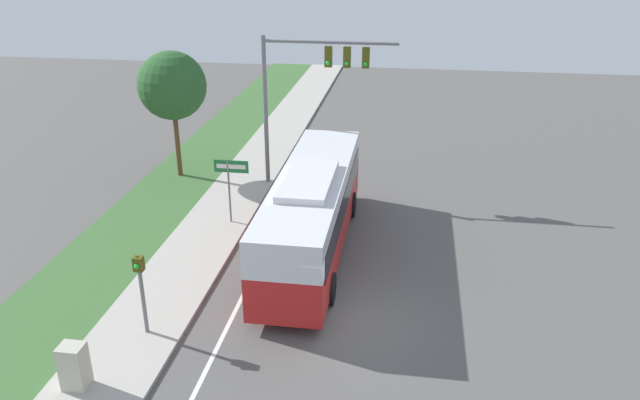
% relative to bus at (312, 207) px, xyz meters
% --- Properties ---
extents(ground_plane, '(80.00, 80.00, 0.00)m').
position_rel_bus_xyz_m(ground_plane, '(1.79, -4.33, -1.84)').
color(ground_plane, '#565451').
extents(sidewalk, '(2.80, 80.00, 0.12)m').
position_rel_bus_xyz_m(sidewalk, '(-4.41, -4.33, -1.78)').
color(sidewalk, '#ADA89E').
rests_on(sidewalk, ground_plane).
extents(grass_verge, '(3.60, 80.00, 0.10)m').
position_rel_bus_xyz_m(grass_verge, '(-7.61, -4.33, -1.79)').
color(grass_verge, '#3D6633').
rests_on(grass_verge, ground_plane).
extents(lane_divider_near, '(0.14, 30.00, 0.01)m').
position_rel_bus_xyz_m(lane_divider_near, '(-1.81, -4.33, -1.83)').
color(lane_divider_near, silver).
rests_on(lane_divider_near, ground_plane).
extents(bus, '(2.59, 11.17, 3.36)m').
position_rel_bus_xyz_m(bus, '(0.00, 0.00, 0.00)').
color(bus, red).
rests_on(bus, ground_plane).
extents(signal_gantry, '(6.11, 0.41, 7.07)m').
position_rel_bus_xyz_m(signal_gantry, '(-1.25, 6.60, 3.32)').
color(signal_gantry, slate).
rests_on(signal_gantry, ground_plane).
extents(pedestrian_signal, '(0.28, 0.34, 2.67)m').
position_rel_bus_xyz_m(pedestrian_signal, '(-4.09, -6.07, 0.01)').
color(pedestrian_signal, slate).
rests_on(pedestrian_signal, ground_plane).
extents(street_sign, '(1.43, 0.08, 2.88)m').
position_rel_bus_xyz_m(street_sign, '(-3.68, 1.89, 0.24)').
color(street_sign, slate).
rests_on(street_sign, ground_plane).
extents(utility_cabinet, '(0.65, 0.56, 1.29)m').
position_rel_bus_xyz_m(utility_cabinet, '(-4.93, -8.70, -1.07)').
color(utility_cabinet, '#B7B29E').
rests_on(utility_cabinet, sidewalk).
extents(roadside_tree, '(3.25, 3.25, 6.13)m').
position_rel_bus_xyz_m(roadside_tree, '(-7.80, 6.85, 2.75)').
color(roadside_tree, brown).
rests_on(roadside_tree, grass_verge).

